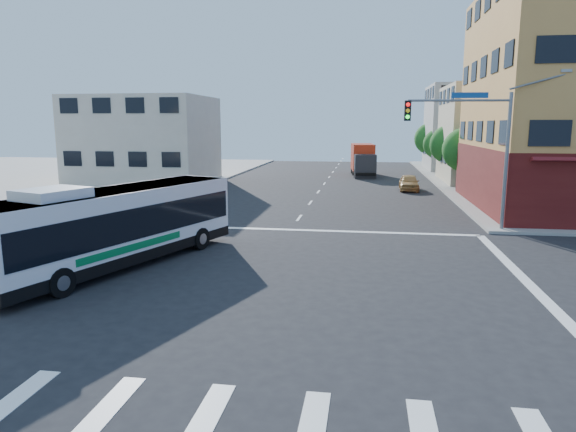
# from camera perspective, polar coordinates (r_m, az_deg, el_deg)

# --- Properties ---
(ground) EXTENTS (120.00, 120.00, 0.00)m
(ground) POSITION_cam_1_polar(r_m,az_deg,el_deg) (17.75, -4.27, -7.69)
(ground) COLOR black
(ground) RESTS_ON ground
(sidewalk_nw) EXTENTS (50.00, 50.00, 0.15)m
(sidewalk_nw) POSITION_cam_1_polar(r_m,az_deg,el_deg) (64.70, -28.31, 4.19)
(sidewalk_nw) COLOR gray
(sidewalk_nw) RESTS_ON ground
(building_east_near) EXTENTS (12.06, 10.06, 9.00)m
(building_east_near) POSITION_cam_1_polar(r_m,az_deg,el_deg) (52.12, 23.57, 8.30)
(building_east_near) COLOR tan
(building_east_near) RESTS_ON ground
(building_east_far) EXTENTS (12.06, 10.06, 10.00)m
(building_east_far) POSITION_cam_1_polar(r_m,az_deg,el_deg) (65.76, 20.51, 9.14)
(building_east_far) COLOR #A5A59F
(building_east_far) RESTS_ON ground
(building_west) EXTENTS (12.06, 10.06, 8.00)m
(building_west) POSITION_cam_1_polar(r_m,az_deg,el_deg) (50.93, -15.63, 8.17)
(building_west) COLOR beige
(building_west) RESTS_ON ground
(signal_mast_ne) EXTENTS (7.91, 1.13, 8.07)m
(signal_mast_ne) POSITION_cam_1_polar(r_m,az_deg,el_deg) (27.58, 19.89, 8.62)
(signal_mast_ne) COLOR slate
(signal_mast_ne) RESTS_ON ground
(street_tree_a) EXTENTS (3.60, 3.60, 5.53)m
(street_tree_a) POSITION_cam_1_polar(r_m,az_deg,el_deg) (45.14, 19.15, 7.25)
(street_tree_a) COLOR #3C2216
(street_tree_a) RESTS_ON ground
(street_tree_b) EXTENTS (3.80, 3.80, 5.79)m
(street_tree_b) POSITION_cam_1_polar(r_m,az_deg,el_deg) (53.02, 17.63, 7.86)
(street_tree_b) COLOR #3C2216
(street_tree_b) RESTS_ON ground
(street_tree_c) EXTENTS (3.40, 3.40, 5.29)m
(street_tree_c) POSITION_cam_1_polar(r_m,az_deg,el_deg) (60.94, 16.47, 7.88)
(street_tree_c) COLOR #3C2216
(street_tree_c) RESTS_ON ground
(street_tree_d) EXTENTS (4.00, 4.00, 6.03)m
(street_tree_d) POSITION_cam_1_polar(r_m,az_deg,el_deg) (68.87, 15.61, 8.49)
(street_tree_d) COLOR #3C2216
(street_tree_d) RESTS_ON ground
(transit_bus) EXTENTS (5.97, 11.43, 3.33)m
(transit_bus) POSITION_cam_1_polar(r_m,az_deg,el_deg) (20.73, -18.35, -0.94)
(transit_bus) COLOR black
(transit_bus) RESTS_ON ground
(box_truck) EXTENTS (2.81, 7.59, 3.34)m
(box_truck) POSITION_cam_1_polar(r_m,az_deg,el_deg) (55.75, 8.34, 6.12)
(box_truck) COLOR #25252A
(box_truck) RESTS_ON ground
(parked_car) EXTENTS (1.66, 3.91, 1.32)m
(parked_car) POSITION_cam_1_polar(r_m,az_deg,el_deg) (43.97, 13.29, 3.65)
(parked_car) COLOR tan
(parked_car) RESTS_ON ground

